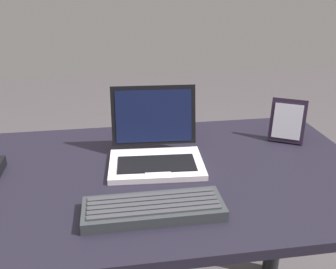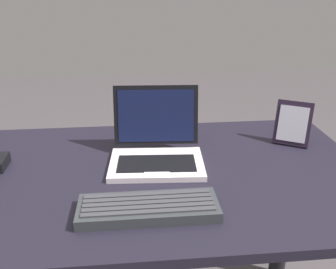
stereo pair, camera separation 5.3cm
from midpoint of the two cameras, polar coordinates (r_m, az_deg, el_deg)
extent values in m
cube|color=black|center=(1.06, -8.17, -6.64)|extent=(1.39, 0.72, 0.03)
cylinder|color=black|center=(1.63, 15.62, -10.62)|extent=(0.07, 0.07, 0.69)
cube|color=silver|center=(1.08, -3.21, -4.58)|extent=(0.28, 0.20, 0.02)
cube|color=black|center=(1.06, -3.19, -4.48)|extent=(0.23, 0.12, 0.00)
cube|color=silver|center=(1.01, -3.06, -6.05)|extent=(0.07, 0.03, 0.00)
cube|color=black|center=(1.13, -3.55, 2.93)|extent=(0.26, 0.06, 0.18)
cube|color=black|center=(1.13, -3.54, 2.79)|extent=(0.23, 0.05, 0.16)
cube|color=#59CCF2|center=(1.13, -3.53, 2.56)|extent=(0.22, 0.02, 0.01)
cube|color=#2F3235|center=(0.88, -3.98, -11.30)|extent=(0.33, 0.11, 0.03)
cube|color=#38383D|center=(0.84, -3.78, -11.82)|extent=(0.30, 0.01, 0.00)
cube|color=#38383D|center=(0.85, -3.89, -11.13)|extent=(0.30, 0.01, 0.00)
cube|color=#38383D|center=(0.87, -4.01, -10.46)|extent=(0.30, 0.01, 0.00)
cube|color=#38383D|center=(0.89, -4.11, -9.82)|extent=(0.30, 0.01, 0.00)
cube|color=#38383D|center=(0.90, -4.22, -9.20)|extent=(0.30, 0.01, 0.00)
cube|color=black|center=(1.27, 16.68, 2.02)|extent=(0.12, 0.10, 0.14)
cube|color=silver|center=(1.26, 16.66, 1.91)|extent=(0.09, 0.07, 0.11)
cube|color=black|center=(1.32, 16.51, 0.15)|extent=(0.02, 0.02, 0.03)
camera|label=1|loc=(0.03, -91.49, -0.64)|focal=39.88mm
camera|label=2|loc=(0.03, 88.51, 0.64)|focal=39.88mm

